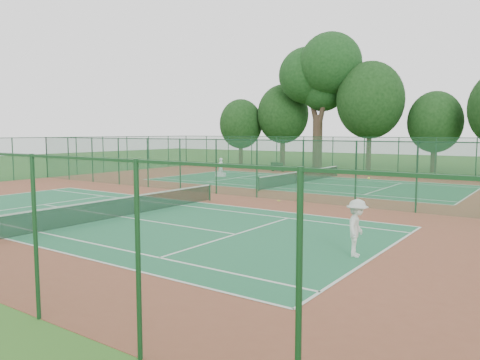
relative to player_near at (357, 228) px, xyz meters
The scene contains 19 objects.
ground 14.81m from the player_near, 140.39° to the left, with size 120.00×120.00×0.00m, color #2B5A1C.
red_pad 14.81m from the player_near, 140.39° to the left, with size 40.00×36.00×0.01m, color brown.
court_near 11.43m from the player_near, behind, with size 23.77×10.97×0.01m, color #216845.
court_far 21.68m from the player_near, 121.72° to the left, with size 23.77×10.97×0.01m, color #1E613D.
fence_north 29.70m from the player_near, 112.55° to the left, with size 40.00×0.09×3.50m.
fence_west 32.78m from the player_near, 163.29° to the left, with size 0.09×36.00×3.50m.
fence_divider 14.80m from the player_near, 140.39° to the left, with size 40.00×0.09×3.50m.
tennis_net_near 11.40m from the player_near, behind, with size 0.10×12.90×0.97m.
tennis_net_far 21.66m from the player_near, 121.72° to the left, with size 0.10×12.90×0.97m.
player_near is the anchor object (origin of this frame).
player_far 27.33m from the player_near, 136.35° to the left, with size 0.59×0.39×1.62m, color white.
trash_bin 32.51m from the player_near, 124.59° to the left, with size 0.45×0.45×0.82m, color gray.
bench 32.03m from the player_near, 124.84° to the left, with size 1.48×0.50×0.90m.
kit_bag 27.10m from the player_near, 136.46° to the left, with size 0.92×0.34×0.34m, color silver.
stray_ball_a 11.88m from the player_near, 131.92° to the left, with size 0.08×0.08×0.08m, color #B6CF30.
stray_ball_b 12.00m from the player_near, 132.23° to the left, with size 0.08×0.08×0.08m, color #E6F238.
stray_ball_c 17.94m from the player_near, 149.13° to the left, with size 0.07×0.07×0.07m, color #AACA2E.
big_tree 38.04m from the player_near, 117.28° to the left, with size 9.32×6.82×14.32m.
evergreen_row 35.40m from the player_near, 107.91° to the left, with size 39.00×5.00×12.00m, color black, non-canonical shape.
Camera 1 is at (16.65, -23.38, 3.95)m, focal length 35.00 mm.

